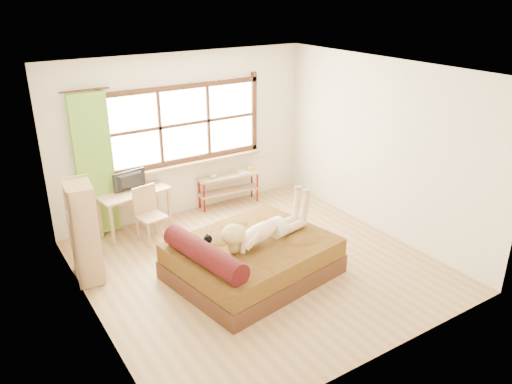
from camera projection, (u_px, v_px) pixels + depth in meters
floor at (259, 265)px, 7.03m from camera, size 4.50×4.50×0.00m
ceiling at (259, 71)px, 5.99m from camera, size 4.50×4.50×0.00m
wall_back at (185, 136)px, 8.26m from camera, size 4.50×0.00×4.50m
wall_front at (387, 246)px, 4.76m from camera, size 4.50×0.00×4.50m
wall_left at (84, 216)px, 5.39m from camera, size 0.00×4.50×4.50m
wall_right at (382, 148)px, 7.63m from camera, size 0.00×4.50×4.50m
window at (185, 127)px, 8.17m from camera, size 2.80×0.16×1.46m
curtain at (95, 166)px, 7.47m from camera, size 0.55×0.10×2.20m
bed at (250, 258)px, 6.67m from camera, size 2.26×1.93×0.77m
woman at (264, 220)px, 6.53m from camera, size 1.46×0.63×0.61m
kitten at (200, 245)px, 6.28m from camera, size 0.32×0.17×0.24m
desk at (134, 197)px, 7.78m from camera, size 1.16×0.67×0.69m
monitor at (131, 181)px, 7.73m from camera, size 0.54×0.16×0.31m
chair at (149, 211)px, 7.58m from camera, size 0.44×0.44×0.86m
pipe_shelf at (229, 183)px, 8.84m from camera, size 1.15×0.39×0.64m
cup at (213, 176)px, 8.61m from camera, size 0.12×0.12×0.09m
book at (238, 172)px, 8.87m from camera, size 0.20×0.25×0.02m
bookshelf at (84, 232)px, 6.49m from camera, size 0.41×0.63×1.36m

